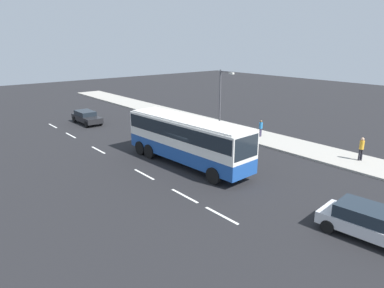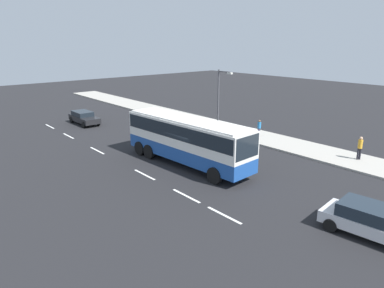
{
  "view_description": "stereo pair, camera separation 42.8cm",
  "coord_description": "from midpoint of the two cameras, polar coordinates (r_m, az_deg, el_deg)",
  "views": [
    {
      "loc": [
        18.33,
        -14.93,
        8.69
      ],
      "look_at": [
        -0.12,
        0.38,
        1.54
      ],
      "focal_mm": 32.43,
      "sensor_mm": 36.0,
      "label": 1
    },
    {
      "loc": [
        18.06,
        -15.26,
        8.69
      ],
      "look_at": [
        -0.12,
        0.38,
        1.54
      ],
      "focal_mm": 32.43,
      "sensor_mm": 36.0,
      "label": 2
    }
  ],
  "objects": [
    {
      "name": "lane_centreline",
      "position": [
        27.39,
        -13.31,
        -2.34
      ],
      "size": [
        28.05,
        0.16,
        0.01
      ],
      "color": "white",
      "rests_on": "ground_plane"
    },
    {
      "name": "pedestrian_near_curb",
      "position": [
        32.71,
        10.62,
        2.77
      ],
      "size": [
        0.32,
        0.32,
        1.54
      ],
      "rotation": [
        0.0,
        0.0,
        3.35
      ],
      "color": "#38334C",
      "rests_on": "sidewalk_curb"
    },
    {
      "name": "sidewalk_curb",
      "position": [
        32.04,
        12.68,
        0.6
      ],
      "size": [
        80.0,
        4.0,
        0.15
      ],
      "primitive_type": "cube",
      "color": "#A8A399",
      "rests_on": "ground_plane"
    },
    {
      "name": "pedestrian_at_crossing",
      "position": [
        28.49,
        25.52,
        -0.35
      ],
      "size": [
        0.32,
        0.32,
        1.76
      ],
      "rotation": [
        0.0,
        0.0,
        5.59
      ],
      "color": "black",
      "rests_on": "sidewalk_curb"
    },
    {
      "name": "car_black_sedan",
      "position": [
        39.5,
        -17.66,
        4.21
      ],
      "size": [
        4.51,
        1.83,
        1.36
      ],
      "rotation": [
        0.0,
        0.0,
        -0.0
      ],
      "color": "black",
      "rests_on": "ground_plane"
    },
    {
      "name": "coach_bus",
      "position": [
        24.78,
        -1.37,
        1.25
      ],
      "size": [
        10.93,
        3.09,
        3.44
      ],
      "rotation": [
        0.0,
        0.0,
        0.05
      ],
      "color": "#1E4C9E",
      "rests_on": "ground_plane"
    },
    {
      "name": "ground_plane",
      "position": [
        25.19,
        -0.96,
        -3.57
      ],
      "size": [
        120.0,
        120.0,
        0.0
      ],
      "primitive_type": "plane",
      "color": "black"
    },
    {
      "name": "car_silver_hatch",
      "position": [
        18.15,
        26.75,
        -11.13
      ],
      "size": [
        4.59,
        2.38,
        1.48
      ],
      "rotation": [
        0.0,
        0.0,
        0.1
      ],
      "color": "silver",
      "rests_on": "ground_plane"
    },
    {
      "name": "street_lamp",
      "position": [
        33.53,
        4.22,
        7.87
      ],
      "size": [
        1.75,
        0.24,
        5.95
      ],
      "color": "#47474C",
      "rests_on": "sidewalk_curb"
    }
  ]
}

